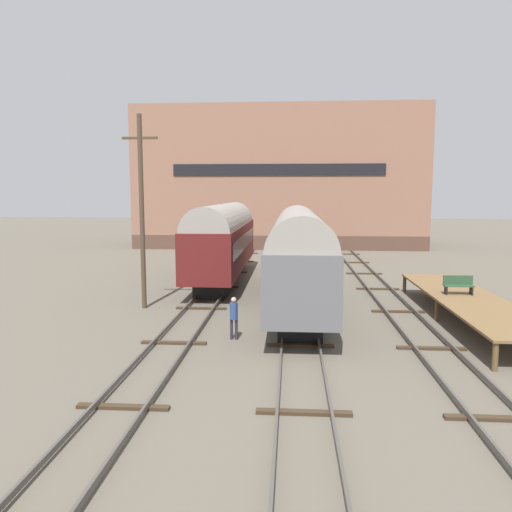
% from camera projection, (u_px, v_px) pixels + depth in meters
% --- Properties ---
extents(ground_plane, '(200.00, 200.00, 0.00)m').
position_uv_depth(ground_plane, '(299.00, 326.00, 22.35)').
color(ground_plane, '#60594C').
extents(track_left, '(2.60, 60.00, 0.26)m').
position_uv_depth(track_left, '(189.00, 321.00, 22.69)').
color(track_left, '#4C4742').
rests_on(track_left, ground).
extents(track_middle, '(2.60, 60.00, 0.26)m').
position_uv_depth(track_middle, '(299.00, 323.00, 22.34)').
color(track_middle, '#4C4742').
rests_on(track_middle, ground).
extents(track_right, '(2.60, 60.00, 0.26)m').
position_uv_depth(track_right, '(413.00, 325.00, 21.98)').
color(track_right, '#4C4742').
rests_on(track_right, ground).
extents(train_car_grey, '(2.95, 17.21, 5.14)m').
position_uv_depth(train_car_grey, '(299.00, 251.00, 26.07)').
color(train_car_grey, black).
rests_on(train_car_grey, ground).
extents(train_car_maroon, '(3.00, 15.14, 5.23)m').
position_uv_depth(train_car_maroon, '(223.00, 238.00, 33.55)').
color(train_car_maroon, black).
rests_on(train_car_maroon, ground).
extents(station_platform, '(3.13, 13.83, 1.09)m').
position_uv_depth(station_platform, '(468.00, 300.00, 23.20)').
color(station_platform, brown).
rests_on(station_platform, ground).
extents(bench, '(1.40, 0.40, 0.91)m').
position_uv_depth(bench, '(458.00, 284.00, 23.98)').
color(bench, '#2D4C33').
rests_on(bench, station_platform).
extents(person_worker, '(0.32, 0.32, 1.76)m').
position_uv_depth(person_worker, '(234.00, 314.00, 20.24)').
color(person_worker, '#282833').
rests_on(person_worker, ground).
extents(utility_pole, '(1.80, 0.24, 9.86)m').
position_uv_depth(utility_pole, '(142.00, 210.00, 25.34)').
color(utility_pole, '#473828').
rests_on(utility_pole, ground).
extents(warehouse_building, '(31.38, 13.93, 15.23)m').
position_uv_depth(warehouse_building, '(280.00, 179.00, 58.47)').
color(warehouse_building, brown).
rests_on(warehouse_building, ground).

